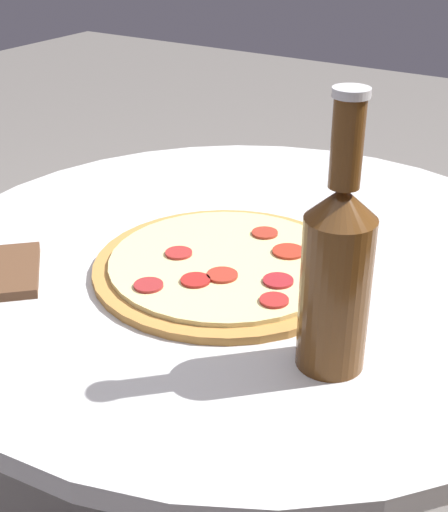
% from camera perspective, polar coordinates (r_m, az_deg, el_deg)
% --- Properties ---
extents(table, '(0.88, 0.88, 0.69)m').
position_cam_1_polar(table, '(1.02, 1.91, -7.62)').
color(table, silver).
rests_on(table, ground_plane).
extents(pizza, '(0.33, 0.33, 0.02)m').
position_cam_1_polar(pizza, '(0.89, 0.02, -0.71)').
color(pizza, '#B77F3D').
rests_on(pizza, table).
extents(beer_bottle, '(0.07, 0.07, 0.28)m').
position_cam_1_polar(beer_bottle, '(0.68, 9.00, -1.13)').
color(beer_bottle, '#563314').
rests_on(beer_bottle, table).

